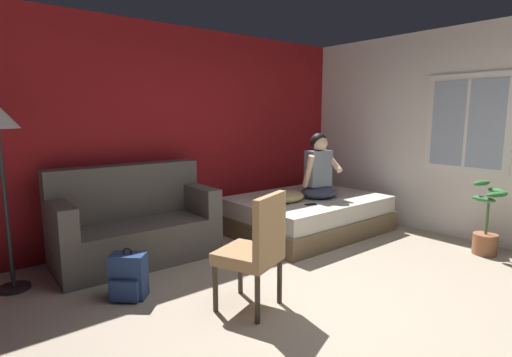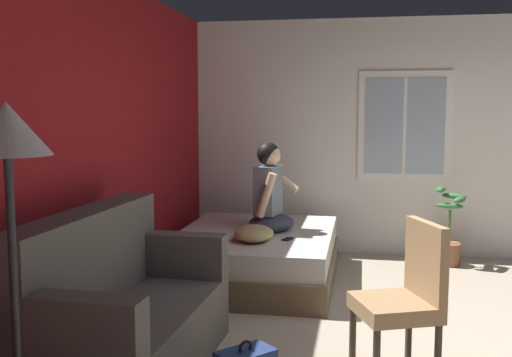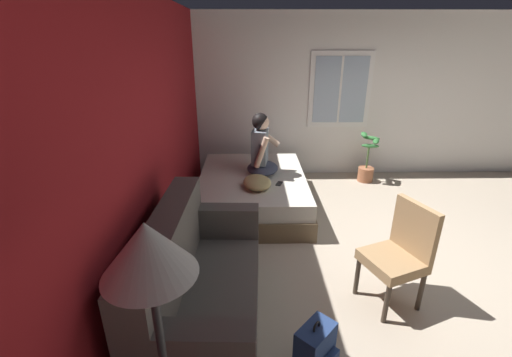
% 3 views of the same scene
% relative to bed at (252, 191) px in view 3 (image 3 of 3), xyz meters
% --- Properties ---
extents(ground_plane, '(40.00, 40.00, 0.00)m').
position_rel_bed_xyz_m(ground_plane, '(-1.48, -1.88, -0.24)').
color(ground_plane, tan).
extents(wall_back_accent, '(10.58, 0.16, 2.70)m').
position_rel_bed_xyz_m(wall_back_accent, '(-1.48, 1.01, 1.11)').
color(wall_back_accent, maroon).
rests_on(wall_back_accent, ground).
extents(wall_side_with_window, '(0.19, 7.03, 2.70)m').
position_rel_bed_xyz_m(wall_side_with_window, '(1.39, -1.88, 1.12)').
color(wall_side_with_window, silver).
rests_on(wall_side_with_window, ground).
extents(bed, '(2.03, 1.53, 0.48)m').
position_rel_bed_xyz_m(bed, '(0.00, 0.00, 0.00)').
color(bed, brown).
rests_on(bed, ground).
extents(couch, '(1.73, 0.88, 1.04)m').
position_rel_bed_xyz_m(couch, '(-2.27, 0.46, 0.16)').
color(couch, '#514C47').
rests_on(couch, ground).
extents(side_chair, '(0.60, 0.60, 0.98)m').
position_rel_bed_xyz_m(side_chair, '(-1.97, -1.30, 0.30)').
color(side_chair, '#382D23').
rests_on(side_chair, ground).
extents(person_seated, '(0.59, 0.52, 0.88)m').
position_rel_bed_xyz_m(person_seated, '(0.09, -0.13, 0.60)').
color(person_seated, '#383D51').
rests_on(person_seated, bed).
extents(backpack, '(0.35, 0.35, 0.46)m').
position_rel_bed_xyz_m(backpack, '(-2.71, -0.44, -0.04)').
color(backpack, navy).
rests_on(backpack, ground).
extents(throw_pillow, '(0.53, 0.42, 0.14)m').
position_rel_bed_xyz_m(throw_pillow, '(-0.41, -0.06, 0.31)').
color(throw_pillow, tan).
rests_on(throw_pillow, bed).
extents(cell_phone, '(0.16, 0.11, 0.01)m').
position_rel_bed_xyz_m(cell_phone, '(-0.31, -0.36, 0.25)').
color(cell_phone, black).
rests_on(cell_phone, bed).
extents(floor_lamp, '(0.36, 0.36, 1.70)m').
position_rel_bed_xyz_m(floor_lamp, '(-3.46, 0.41, 1.19)').
color(floor_lamp, black).
rests_on(floor_lamp, ground).
extents(potted_plant, '(0.39, 0.37, 0.85)m').
position_rel_bed_xyz_m(potted_plant, '(0.91, -1.96, 0.07)').
color(potted_plant, '#995B3D').
rests_on(potted_plant, ground).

